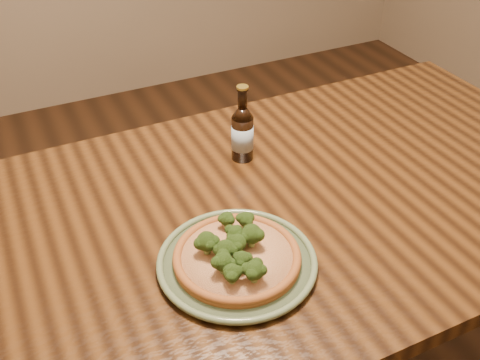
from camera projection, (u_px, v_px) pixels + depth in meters
name	position (u px, v px, depth m)	size (l,w,h in m)	color
table	(287.00, 227.00, 1.34)	(1.60, 0.90, 0.75)	#40240D
plate	(237.00, 262.00, 1.10)	(0.32, 0.32, 0.02)	#5C6D4B
pizza	(236.00, 255.00, 1.09)	(0.25, 0.25, 0.07)	#945221
beer_bottle	(242.00, 133.00, 1.38)	(0.06, 0.06, 0.20)	black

